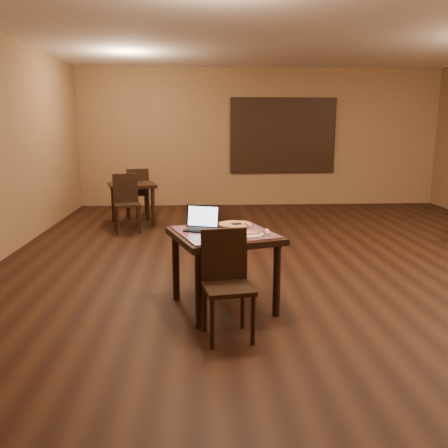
{
  "coord_description": "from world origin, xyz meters",
  "views": [
    {
      "loc": [
        -1.35,
        -5.63,
        1.75
      ],
      "look_at": [
        -1.13,
        -1.28,
        0.85
      ],
      "focal_mm": 38.0,
      "sensor_mm": 36.0,
      "label": 1
    }
  ],
  "objects": [
    {
      "name": "pizza_pan",
      "position": [
        -1.01,
        -0.98,
        0.77
      ],
      "size": [
        0.37,
        0.37,
        0.01
      ],
      "primitive_type": "cylinder",
      "color": "silver",
      "rests_on": "tiled_table"
    },
    {
      "name": "pizza_whole",
      "position": [
        -1.01,
        -0.98,
        0.78
      ],
      "size": [
        0.34,
        0.34,
        0.02
      ],
      "color": "beige",
      "rests_on": "pizza_pan"
    },
    {
      "name": "spatula",
      "position": [
        -0.99,
        -1.0,
        0.79
      ],
      "size": [
        0.15,
        0.27,
        0.01
      ],
      "primitive_type": "cube",
      "rotation": [
        0.0,
        0.0,
        0.2
      ],
      "color": "silver",
      "rests_on": "pizza_whole"
    },
    {
      "name": "napkin_roll",
      "position": [
        -0.73,
        -1.36,
        0.78
      ],
      "size": [
        0.04,
        0.16,
        0.04
      ],
      "rotation": [
        0.0,
        0.0,
        -0.06
      ],
      "color": "white",
      "rests_on": "tiled_table"
    },
    {
      "name": "other_table_b_chair_far",
      "position": [
        -2.55,
        3.47,
        0.55
      ],
      "size": [
        0.51,
        0.51,
        0.97
      ],
      "rotation": [
        0.0,
        0.0,
        3.39
      ],
      "color": "black",
      "rests_on": "ground"
    },
    {
      "name": "tiled_table",
      "position": [
        -1.13,
        -1.22,
        0.66
      ],
      "size": [
        1.16,
        1.16,
        0.76
      ],
      "rotation": [
        0.0,
        0.0,
        0.32
      ],
      "color": "black",
      "rests_on": "ground"
    },
    {
      "name": "mural",
      "position": [
        0.5,
        4.96,
        1.55
      ],
      "size": [
        2.34,
        0.05,
        1.64
      ],
      "color": "#22537E",
      "rests_on": "wall_back"
    },
    {
      "name": "ground",
      "position": [
        0.0,
        0.0,
        0.0
      ],
      "size": [
        10.0,
        10.0,
        0.0
      ],
      "primitive_type": "plane",
      "color": "black",
      "rests_on": "ground"
    },
    {
      "name": "ceiling",
      "position": [
        0.0,
        0.0,
        3.0
      ],
      "size": [
        8.0,
        10.0,
        0.02
      ],
      "primitive_type": "cube",
      "rotation": [
        3.14,
        0.0,
        0.0
      ],
      "color": "silver",
      "rests_on": "wall_back"
    },
    {
      "name": "other_table_b",
      "position": [
        -2.57,
        2.91,
        0.62
      ],
      "size": [
        0.97,
        0.97,
        0.75
      ],
      "rotation": [
        0.0,
        0.0,
        0.25
      ],
      "color": "black",
      "rests_on": "ground"
    },
    {
      "name": "chair_main_far",
      "position": [
        -1.13,
        -0.6,
        0.53
      ],
      "size": [
        0.42,
        0.42,
        0.94
      ],
      "rotation": [
        0.0,
        0.0,
        3.11
      ],
      "color": "black",
      "rests_on": "ground"
    },
    {
      "name": "plate",
      "position": [
        -0.91,
        -1.4,
        0.77
      ],
      "size": [
        0.28,
        0.28,
        0.02
      ],
      "primitive_type": "cylinder",
      "color": "white",
      "rests_on": "tiled_table"
    },
    {
      "name": "other_table_b_chair_near",
      "position": [
        -2.59,
        2.34,
        0.55
      ],
      "size": [
        0.51,
        0.51,
        0.97
      ],
      "rotation": [
        0.0,
        0.0,
        0.25
      ],
      "color": "black",
      "rests_on": "ground"
    },
    {
      "name": "pizza_slice",
      "position": [
        -0.91,
        -1.4,
        0.79
      ],
      "size": [
        0.27,
        0.27,
        0.02
      ],
      "primitive_type": null,
      "rotation": [
        0.0,
        0.0,
        0.38
      ],
      "color": "beige",
      "rests_on": "plate"
    },
    {
      "name": "wall_back",
      "position": [
        0.0,
        5.0,
        1.5
      ],
      "size": [
        8.0,
        0.02,
        3.0
      ],
      "primitive_type": "cube",
      "color": "olive",
      "rests_on": "ground"
    },
    {
      "name": "chair_main_near",
      "position": [
        -1.14,
        -1.84,
        0.51
      ],
      "size": [
        0.45,
        0.45,
        0.91
      ],
      "rotation": [
        0.0,
        0.0,
        0.16
      ],
      "color": "black",
      "rests_on": "ground"
    },
    {
      "name": "laptop",
      "position": [
        -1.33,
        -1.11,
        0.82
      ],
      "size": [
        0.39,
        0.36,
        0.23
      ],
      "rotation": [
        0.0,
        0.0,
        -0.33
      ],
      "color": "black",
      "rests_on": "tiled_table"
    }
  ]
}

